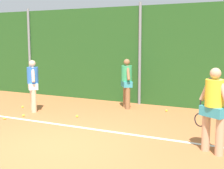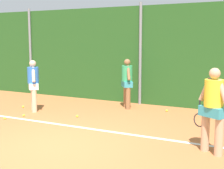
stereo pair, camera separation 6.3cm
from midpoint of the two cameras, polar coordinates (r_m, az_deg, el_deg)
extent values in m
plane|color=#B76638|center=(8.12, -4.18, -7.90)|extent=(25.85, 25.85, 0.00)
cube|color=#23511E|center=(11.11, 5.21, 5.26)|extent=(16.80, 0.25, 3.39)
cylinder|color=gray|center=(13.47, -14.83, 5.72)|extent=(0.10, 0.10, 3.50)
cylinder|color=gray|center=(10.95, 4.88, 5.50)|extent=(0.10, 0.10, 3.50)
cube|color=white|center=(8.08, -4.35, -7.95)|extent=(12.28, 0.10, 0.01)
cylinder|color=tan|center=(6.50, 18.64, -8.95)|extent=(0.17, 0.17, 0.75)
cylinder|color=tan|center=(6.70, 16.36, -8.36)|extent=(0.17, 0.17, 0.75)
cube|color=teal|center=(6.48, 17.66, -4.65)|extent=(0.58, 0.50, 0.20)
cylinder|color=yellow|center=(6.41, 17.79, -1.47)|extent=(0.36, 0.36, 0.53)
sphere|color=tan|center=(6.36, 17.94, 1.94)|extent=(0.22, 0.22, 0.22)
cylinder|color=tan|center=(6.28, 19.29, -1.36)|extent=(0.28, 0.20, 0.51)
cylinder|color=tan|center=(6.53, 16.38, -0.89)|extent=(0.28, 0.20, 0.51)
cylinder|color=black|center=(6.61, 15.42, -3.93)|extent=(0.03, 0.03, 0.28)
torus|color=#26262B|center=(6.67, 15.33, -6.20)|extent=(0.26, 0.16, 0.28)
cylinder|color=beige|center=(10.08, -14.11, -2.93)|extent=(0.16, 0.16, 0.71)
cylinder|color=beige|center=(10.39, -14.24, -2.61)|extent=(0.16, 0.16, 0.71)
cube|color=white|center=(10.16, -14.26, -0.29)|extent=(0.53, 0.53, 0.19)
cylinder|color=blue|center=(10.12, -14.33, 1.65)|extent=(0.35, 0.35, 0.50)
sphere|color=beige|center=(10.08, -14.40, 3.70)|extent=(0.20, 0.20, 0.20)
cylinder|color=beige|center=(9.92, -14.26, 1.75)|extent=(0.23, 0.23, 0.48)
cylinder|color=beige|center=(10.31, -14.41, 1.97)|extent=(0.23, 0.23, 0.48)
cylinder|color=black|center=(10.43, -14.65, 0.10)|extent=(0.03, 0.03, 0.28)
torus|color=#26262B|center=(10.47, -14.60, -1.36)|extent=(0.22, 0.22, 0.28)
cylinder|color=#8C603D|center=(10.55, 2.28, -2.20)|extent=(0.16, 0.16, 0.71)
cylinder|color=#8C603D|center=(10.24, 2.68, -2.50)|extent=(0.16, 0.16, 0.71)
cube|color=teal|center=(10.32, 2.49, 0.11)|extent=(0.51, 0.55, 0.19)
cylinder|color=#339E60|center=(10.28, 2.50, 2.03)|extent=(0.35, 0.35, 0.51)
sphere|color=#8C603D|center=(10.25, 2.52, 4.07)|extent=(0.21, 0.21, 0.21)
cylinder|color=#8C603D|center=(10.47, 2.26, 2.35)|extent=(0.22, 0.25, 0.49)
cylinder|color=#8C603D|center=(10.09, 2.76, 2.13)|extent=(0.22, 0.25, 0.49)
sphere|color=#CCDB33|center=(10.89, -16.04, -3.91)|extent=(0.07, 0.07, 0.07)
sphere|color=#CCDB33|center=(9.27, -6.53, -5.71)|extent=(0.07, 0.07, 0.07)
sphere|color=#CCDB33|center=(11.47, -14.42, -3.26)|extent=(0.07, 0.07, 0.07)
sphere|color=#CCDB33|center=(9.46, -19.02, -5.82)|extent=(0.07, 0.07, 0.07)
sphere|color=#CCDB33|center=(9.67, -15.90, -5.40)|extent=(0.07, 0.07, 0.07)
sphere|color=#CCDB33|center=(10.07, 9.64, -4.66)|extent=(0.07, 0.07, 0.07)
camera|label=1|loc=(0.03, -90.21, -0.03)|focal=50.56mm
camera|label=2|loc=(0.03, 89.79, 0.03)|focal=50.56mm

